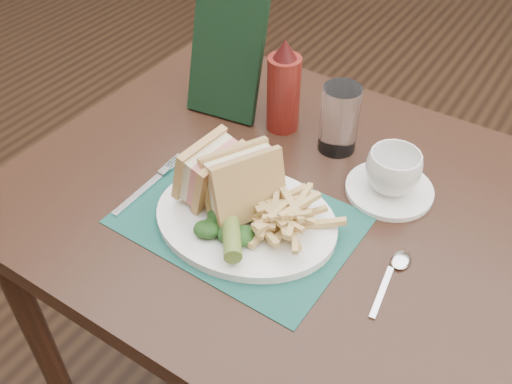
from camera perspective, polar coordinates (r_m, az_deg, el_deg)
floor at (r=1.85m, az=9.81°, el=-8.24°), size 7.00×7.00×0.00m
table_main at (r=1.27m, az=1.76°, el=-12.26°), size 0.90×0.75×0.75m
placemat at (r=0.93m, az=-1.70°, el=-2.81°), size 0.37×0.27×0.00m
plate at (r=0.92m, az=-1.03°, el=-2.78°), size 0.33×0.28×0.01m
sandwich_half_a at (r=0.93m, az=-5.68°, el=2.71°), size 0.09×0.11×0.11m
sandwich_half_b at (r=0.90m, az=-1.86°, el=1.66°), size 0.13×0.14×0.12m
kale_garnish at (r=0.88m, az=-2.79°, el=-3.79°), size 0.11×0.08×0.03m
pickle_spear at (r=0.86m, az=-2.50°, el=-3.68°), size 0.10×0.11×0.03m
fries_pile at (r=0.88m, az=3.06°, el=-2.05°), size 0.18×0.20×0.06m
fork at (r=1.00m, az=-10.60°, el=0.94°), size 0.04×0.17×0.01m
spoon at (r=0.86m, az=13.17°, el=-8.48°), size 0.05×0.15×0.01m
saucer at (r=1.00m, az=13.18°, el=0.23°), size 0.17×0.17×0.01m
coffee_cup at (r=0.98m, az=13.55°, el=2.03°), size 0.13×0.13×0.07m
drinking_glass at (r=1.05m, az=8.33°, el=7.23°), size 0.08×0.08×0.13m
ketchup_bottle at (r=1.08m, az=2.80°, el=10.59°), size 0.07×0.07×0.19m
check_presenter at (r=1.12m, az=-2.97°, el=13.33°), size 0.16×0.11×0.23m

